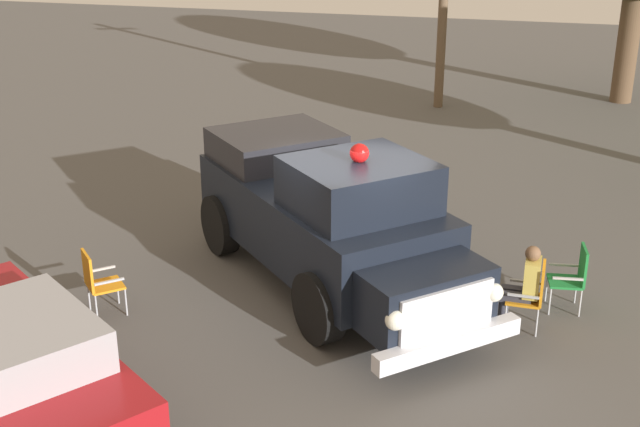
# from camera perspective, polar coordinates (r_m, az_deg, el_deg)

# --- Properties ---
(ground_plane) EXTENTS (60.00, 60.00, 0.00)m
(ground_plane) POSITION_cam_1_polar(r_m,az_deg,el_deg) (12.99, 1.61, -6.03)
(ground_plane) COLOR #514F4C
(vintage_fire_truck) EXTENTS (5.77, 5.71, 2.59)m
(vintage_fire_truck) POSITION_cam_1_polar(r_m,az_deg,el_deg) (13.08, 0.50, -0.06)
(vintage_fire_truck) COLOR black
(vintage_fire_truck) RESTS_ON ground
(classic_hot_rod) EXTENTS (4.03, 4.63, 1.46)m
(classic_hot_rod) POSITION_cam_1_polar(r_m,az_deg,el_deg) (10.66, -20.33, -9.54)
(classic_hot_rod) COLOR black
(classic_hot_rod) RESTS_ON ground
(lawn_chair_near_truck) EXTENTS (0.52, 0.51, 1.02)m
(lawn_chair_near_truck) POSITION_cam_1_polar(r_m,az_deg,el_deg) (12.36, 14.30, -5.18)
(lawn_chair_near_truck) COLOR #B7BABF
(lawn_chair_near_truck) RESTS_ON ground
(lawn_chair_by_car) EXTENTS (0.69, 0.69, 1.02)m
(lawn_chair_by_car) POSITION_cam_1_polar(r_m,az_deg,el_deg) (12.79, -14.96, -4.32)
(lawn_chair_by_car) COLOR #B7BABF
(lawn_chair_by_car) RESTS_ON ground
(lawn_chair_spare) EXTENTS (0.57, 0.56, 1.02)m
(lawn_chair_spare) POSITION_cam_1_polar(r_m,az_deg,el_deg) (13.07, 16.91, -3.96)
(lawn_chair_spare) COLOR #B7BABF
(lawn_chair_spare) RESTS_ON ground
(spectator_seated) EXTENTS (0.40, 0.54, 1.29)m
(spectator_seated) POSITION_cam_1_polar(r_m,az_deg,el_deg) (12.32, 13.73, -4.67)
(spectator_seated) COLOR #383842
(spectator_seated) RESTS_ON ground
(traffic_cone) EXTENTS (0.40, 0.40, 0.64)m
(traffic_cone) POSITION_cam_1_polar(r_m,az_deg,el_deg) (17.16, -1.45, 2.11)
(traffic_cone) COLOR orange
(traffic_cone) RESTS_ON ground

